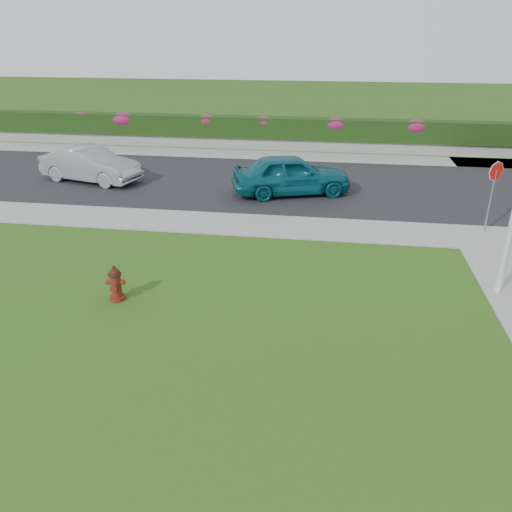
% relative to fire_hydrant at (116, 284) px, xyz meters
% --- Properties ---
extents(ground, '(120.00, 120.00, 0.00)m').
position_rel_fire_hydrant_xyz_m(ground, '(2.90, -3.60, -0.42)').
color(ground, black).
rests_on(ground, ground).
extents(street_far, '(26.00, 8.00, 0.04)m').
position_rel_fire_hydrant_xyz_m(street_far, '(-2.10, 10.40, -0.40)').
color(street_far, black).
rests_on(street_far, ground).
extents(sidewalk_far, '(24.00, 2.00, 0.04)m').
position_rel_fire_hydrant_xyz_m(sidewalk_far, '(-3.10, 5.40, -0.40)').
color(sidewalk_far, gray).
rests_on(sidewalk_far, ground).
extents(curb_corner, '(2.00, 2.00, 0.04)m').
position_rel_fire_hydrant_xyz_m(curb_corner, '(9.90, 5.40, -0.40)').
color(curb_corner, gray).
rests_on(curb_corner, ground).
extents(sidewalk_beyond, '(34.00, 2.00, 0.04)m').
position_rel_fire_hydrant_xyz_m(sidewalk_beyond, '(1.90, 15.40, -0.40)').
color(sidewalk_beyond, gray).
rests_on(sidewalk_beyond, ground).
extents(retaining_wall, '(34.00, 0.40, 0.60)m').
position_rel_fire_hydrant_xyz_m(retaining_wall, '(1.90, 16.90, -0.12)').
color(retaining_wall, gray).
rests_on(retaining_wall, ground).
extents(hedge, '(32.00, 0.90, 1.10)m').
position_rel_fire_hydrant_xyz_m(hedge, '(1.90, 17.00, 0.73)').
color(hedge, black).
rests_on(hedge, retaining_wall).
extents(fire_hydrant, '(0.46, 0.44, 0.89)m').
position_rel_fire_hydrant_xyz_m(fire_hydrant, '(0.00, 0.00, 0.00)').
color(fire_hydrant, '#50120C').
rests_on(fire_hydrant, ground).
extents(sedan_teal, '(4.91, 3.15, 1.56)m').
position_rel_fire_hydrant_xyz_m(sedan_teal, '(3.45, 9.01, 0.40)').
color(sedan_teal, '#0D5966').
rests_on(sedan_teal, street_far).
extents(sedan_silver, '(4.58, 2.54, 1.43)m').
position_rel_fire_hydrant_xyz_m(sedan_silver, '(-5.10, 9.55, 0.33)').
color(sedan_silver, '#A0A3A7').
rests_on(sedan_silver, street_far).
extents(stop_sign, '(0.53, 0.37, 2.30)m').
position_rel_fire_hydrant_xyz_m(stop_sign, '(10.00, 5.99, 1.27)').
color(stop_sign, slate).
rests_on(stop_sign, ground).
extents(flower_clump_a, '(1.09, 0.70, 0.55)m').
position_rel_fire_hydrant_xyz_m(flower_clump_a, '(-8.97, 16.90, 1.06)').
color(flower_clump_a, '#A61C5B').
rests_on(flower_clump_a, hedge).
extents(flower_clump_b, '(1.48, 0.95, 0.74)m').
position_rel_fire_hydrant_xyz_m(flower_clump_b, '(-6.54, 16.90, 0.98)').
color(flower_clump_b, '#A61C5B').
rests_on(flower_clump_b, hedge).
extents(flower_clump_c, '(1.20, 0.77, 0.60)m').
position_rel_fire_hydrant_xyz_m(flower_clump_c, '(-1.81, 16.90, 1.04)').
color(flower_clump_c, '#A61C5B').
rests_on(flower_clump_c, hedge).
extents(flower_clump_d, '(1.15, 0.74, 0.58)m').
position_rel_fire_hydrant_xyz_m(flower_clump_d, '(1.32, 16.90, 1.05)').
color(flower_clump_d, '#A61C5B').
rests_on(flower_clump_d, hedge).
extents(flower_clump_e, '(1.37, 0.88, 0.69)m').
position_rel_fire_hydrant_xyz_m(flower_clump_e, '(5.10, 16.90, 1.00)').
color(flower_clump_e, '#A61C5B').
rests_on(flower_clump_e, hedge).
extents(flower_clump_f, '(1.39, 0.90, 0.70)m').
position_rel_fire_hydrant_xyz_m(flower_clump_f, '(9.16, 16.90, 1.00)').
color(flower_clump_f, '#A61C5B').
rests_on(flower_clump_f, hedge).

